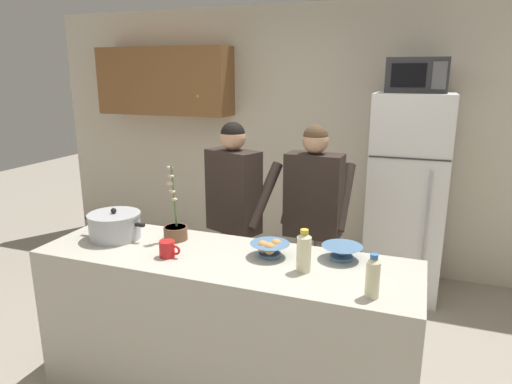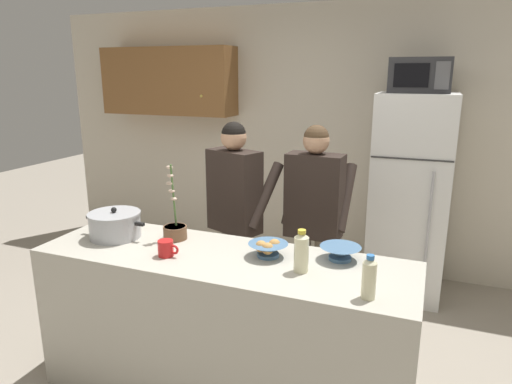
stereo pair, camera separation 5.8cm
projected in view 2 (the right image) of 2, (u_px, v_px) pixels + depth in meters
name	position (u px, v px, depth m)	size (l,w,h in m)	color
back_wall_unit	(295.00, 130.00, 4.65)	(6.00, 0.48, 2.60)	beige
kitchen_island	(223.00, 326.00, 2.76)	(2.23, 0.68, 0.92)	#BCB7A8
refrigerator	(410.00, 197.00, 3.99)	(0.64, 0.68, 1.79)	white
microwave	(420.00, 75.00, 3.70)	(0.48, 0.37, 0.28)	#2D2D30
person_near_pot	(235.00, 203.00, 3.43)	(0.59, 0.54, 1.61)	#726656
person_by_sink	(314.00, 208.00, 3.33)	(0.50, 0.42, 1.60)	#726656
cooking_pot	(115.00, 225.00, 2.93)	(0.44, 0.33, 0.20)	#ADAFB5
coffee_mug	(166.00, 248.00, 2.63)	(0.13, 0.09, 0.10)	red
bread_bowl	(268.00, 248.00, 2.62)	(0.23, 0.23, 0.10)	#4C7299
empty_bowl	(340.00, 252.00, 2.58)	(0.23, 0.23, 0.08)	#4C7299
bottle_near_edge	(369.00, 277.00, 2.13)	(0.07, 0.07, 0.22)	beige
bottle_mid_counter	(301.00, 251.00, 2.41)	(0.08, 0.08, 0.24)	beige
potted_orchid	(175.00, 228.00, 2.90)	(0.15, 0.15, 0.49)	brown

